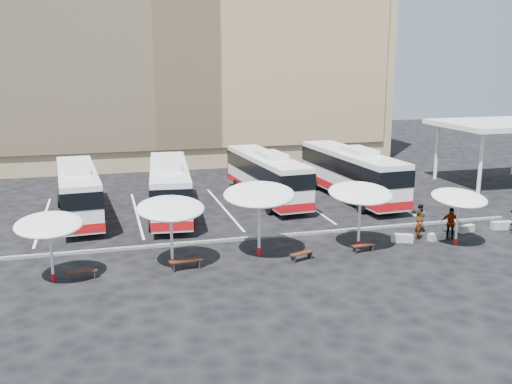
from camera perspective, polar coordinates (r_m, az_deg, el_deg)
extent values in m
plane|color=black|center=(32.69, -0.31, -5.01)|extent=(120.00, 120.00, 0.00)
cube|color=tan|center=(62.60, -8.19, 15.05)|extent=(42.00, 18.00, 25.00)
cube|color=tan|center=(53.58, -6.89, 14.93)|extent=(40.00, 0.30, 20.00)
cube|color=white|center=(51.53, 23.40, 6.25)|extent=(10.00, 8.00, 0.40)
cylinder|color=white|center=(47.09, 21.55, 2.66)|extent=(0.30, 0.30, 4.80)
cylinder|color=white|center=(51.94, 17.62, 3.85)|extent=(0.30, 0.30, 4.80)
cube|color=black|center=(33.13, -0.53, -4.63)|extent=(34.00, 0.25, 0.15)
cube|color=white|center=(39.55, -20.53, -2.65)|extent=(0.15, 12.00, 0.01)
cube|color=white|center=(39.41, -11.83, -2.14)|extent=(0.15, 12.00, 0.01)
cube|color=white|center=(40.17, -3.26, -1.59)|extent=(0.15, 12.00, 0.01)
cube|color=white|center=(41.78, 4.81, -1.04)|extent=(0.15, 12.00, 0.01)
cube|color=white|center=(44.16, 12.15, -0.52)|extent=(0.15, 12.00, 0.01)
cube|color=white|center=(39.01, -17.37, 0.14)|extent=(3.17, 11.37, 2.81)
cube|color=black|center=(38.90, -17.42, 0.95)|extent=(3.23, 11.43, 1.03)
cube|color=#B50C12|center=(39.25, -17.27, -1.32)|extent=(3.23, 11.43, 0.51)
cube|color=#B50C12|center=(44.65, -17.63, 0.77)|extent=(2.40, 0.36, 1.31)
cube|color=white|center=(37.79, -17.47, 2.20)|extent=(1.70, 2.91, 0.37)
cylinder|color=black|center=(42.49, -19.02, -0.84)|extent=(0.40, 0.96, 0.94)
cylinder|color=black|center=(42.56, -15.88, -0.60)|extent=(0.40, 0.96, 0.94)
cylinder|color=black|center=(35.69, -18.82, -3.38)|extent=(0.40, 0.96, 0.94)
cylinder|color=black|center=(35.77, -15.08, -3.09)|extent=(0.40, 0.96, 0.94)
cube|color=white|center=(38.49, -8.65, 0.51)|extent=(3.55, 11.79, 2.90)
cube|color=black|center=(38.37, -8.68, 1.36)|extent=(3.61, 11.86, 1.06)
cube|color=#B50C12|center=(38.73, -8.60, -1.02)|extent=(3.61, 11.86, 0.53)
cube|color=#B50C12|center=(44.31, -8.78, 1.19)|extent=(2.48, 0.44, 1.35)
cube|color=white|center=(37.22, -8.71, 2.67)|extent=(1.83, 3.04, 0.39)
cylinder|color=black|center=(42.10, -10.33, -0.43)|extent=(0.43, 1.00, 0.97)
cylinder|color=black|center=(42.13, -7.04, -0.31)|extent=(0.43, 1.00, 0.97)
cylinder|color=black|center=(35.08, -10.42, -3.14)|extent=(0.43, 1.00, 0.97)
cylinder|color=black|center=(35.11, -6.46, -2.99)|extent=(0.43, 1.00, 0.97)
cube|color=white|center=(41.96, 1.05, 1.70)|extent=(3.28, 11.76, 2.90)
cube|color=black|center=(41.85, 1.05, 2.47)|extent=(3.34, 11.82, 1.06)
cube|color=#B50C12|center=(42.18, 1.04, 0.28)|extent=(3.34, 11.82, 0.53)
cube|color=#B50C12|center=(47.47, -1.42, 2.13)|extent=(2.48, 0.38, 1.35)
cube|color=white|center=(40.77, 1.54, 3.71)|extent=(1.76, 3.01, 0.39)
cylinder|color=black|center=(44.99, -1.92, 0.64)|extent=(0.41, 0.99, 0.97)
cylinder|color=black|center=(45.76, 0.97, 0.85)|extent=(0.41, 0.99, 0.97)
cylinder|color=black|center=(38.32, 1.38, -1.55)|extent=(0.41, 0.99, 0.97)
cylinder|color=black|center=(39.23, 4.69, -1.25)|extent=(0.41, 0.99, 0.97)
cube|color=white|center=(43.03, 9.49, 1.97)|extent=(3.29, 12.51, 3.10)
cube|color=black|center=(42.92, 9.52, 2.78)|extent=(3.35, 12.57, 1.13)
cube|color=#B50C12|center=(43.26, 9.44, 0.50)|extent=(3.35, 12.57, 0.57)
cube|color=#B50C12|center=(48.62, 6.05, 2.41)|extent=(2.65, 0.36, 1.44)
cube|color=white|center=(41.84, 10.24, 4.07)|extent=(1.83, 3.18, 0.41)
cylinder|color=black|center=(45.93, 5.90, 0.87)|extent=(0.42, 1.05, 1.03)
cylinder|color=black|center=(47.04, 8.76, 1.08)|extent=(0.42, 1.05, 1.03)
cylinder|color=black|center=(39.21, 10.56, -1.38)|extent=(0.42, 1.05, 1.03)
cylinder|color=black|center=(40.51, 13.75, -1.08)|extent=(0.42, 1.05, 1.03)
cylinder|color=white|center=(28.28, -19.79, -5.82)|extent=(0.13, 0.13, 2.72)
cylinder|color=#B50C12|center=(28.66, -19.61, -8.05)|extent=(0.20, 0.20, 0.36)
ellipsoid|color=white|center=(27.87, -20.01, -3.08)|extent=(3.15, 3.19, 0.93)
cylinder|color=white|center=(28.78, -8.43, -4.58)|extent=(0.15, 0.15, 2.97)
cylinder|color=#B50C12|center=(29.19, -8.35, -6.99)|extent=(0.23, 0.23, 0.40)
ellipsoid|color=white|center=(28.35, -8.54, -1.62)|extent=(3.57, 3.61, 1.02)
cylinder|color=white|center=(29.97, 0.31, -3.40)|extent=(0.19, 0.19, 3.29)
cylinder|color=#B50C12|center=(30.40, 0.31, -5.98)|extent=(0.30, 0.30, 0.44)
ellipsoid|color=white|center=(29.53, 0.31, -0.23)|extent=(4.66, 4.69, 1.13)
cylinder|color=white|center=(31.69, 10.29, -2.90)|extent=(0.15, 0.15, 3.07)
cylinder|color=#B50C12|center=(32.08, 10.19, -5.19)|extent=(0.24, 0.24, 0.41)
ellipsoid|color=white|center=(31.30, 10.40, -0.10)|extent=(3.64, 3.69, 1.05)
cylinder|color=white|center=(33.72, 19.47, -2.84)|extent=(0.13, 0.13, 2.68)
cylinder|color=#B50C12|center=(34.04, 19.33, -4.71)|extent=(0.21, 0.21, 0.36)
ellipsoid|color=white|center=(33.39, 19.65, -0.55)|extent=(3.19, 3.23, 0.92)
cube|color=black|center=(28.42, -16.99, -7.58)|extent=(1.38, 0.42, 0.05)
cube|color=black|center=(28.50, -18.07, -8.04)|extent=(0.07, 0.35, 0.36)
cube|color=black|center=(28.50, -15.85, -7.89)|extent=(0.07, 0.35, 0.36)
cube|color=black|center=(28.58, -7.05, -6.81)|extent=(1.66, 0.63, 0.06)
cube|color=black|center=(28.52, -8.30, -7.43)|extent=(0.12, 0.42, 0.43)
cube|color=black|center=(28.83, -5.78, -7.12)|extent=(0.12, 0.42, 0.43)
cube|color=black|center=(29.71, 4.59, -6.12)|extent=(1.42, 0.80, 0.06)
cube|color=black|center=(29.45, 3.75, -6.71)|extent=(0.17, 0.35, 0.37)
cube|color=black|center=(30.11, 5.40, -6.30)|extent=(0.17, 0.35, 0.37)
cube|color=black|center=(31.45, 10.68, -5.25)|extent=(1.36, 0.54, 0.05)
cube|color=black|center=(31.23, 9.86, -5.74)|extent=(0.10, 0.34, 0.35)
cube|color=black|center=(31.80, 11.46, -5.46)|extent=(0.10, 0.34, 0.35)
cube|color=gray|center=(33.65, 14.40, -4.49)|extent=(1.29, 0.85, 0.46)
cube|color=gray|center=(34.61, 17.61, -4.25)|extent=(1.16, 0.61, 0.42)
cube|color=gray|center=(36.77, 20.32, -3.46)|extent=(1.15, 0.66, 0.41)
cube|color=gray|center=(38.13, 23.36, -3.09)|extent=(1.34, 0.59, 0.49)
imported|color=black|center=(34.25, 16.02, -3.21)|extent=(0.70, 0.73, 1.69)
imported|color=black|center=(35.96, 16.07, -2.46)|extent=(1.03, 0.99, 1.67)
imported|color=black|center=(34.88, 18.86, -2.98)|extent=(1.15, 0.99, 1.85)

